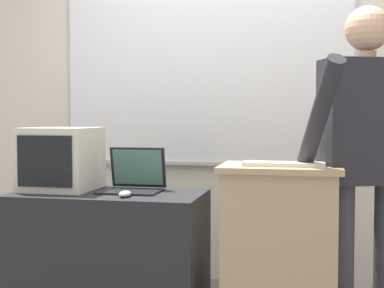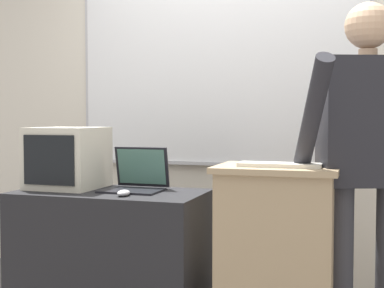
# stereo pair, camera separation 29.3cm
# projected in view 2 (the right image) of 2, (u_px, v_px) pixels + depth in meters

# --- Properties ---
(back_wall) EXTENTS (6.40, 0.17, 2.80)m
(back_wall) POSITION_uv_depth(u_px,v_px,m) (248.00, 86.00, 3.82)
(back_wall) COLOR beige
(back_wall) RESTS_ON ground_plane
(lectern_podium) EXTENTS (0.61, 0.45, 0.94)m
(lectern_podium) POSITION_uv_depth(u_px,v_px,m) (277.00, 257.00, 2.72)
(lectern_podium) COLOR tan
(lectern_podium) RESTS_ON ground_plane
(side_desk) EXTENTS (1.07, 0.56, 0.76)m
(side_desk) POSITION_uv_depth(u_px,v_px,m) (111.00, 257.00, 3.06)
(side_desk) COLOR black
(side_desk) RESTS_ON ground_plane
(person_presenter) EXTENTS (0.63, 0.68, 1.74)m
(person_presenter) POSITION_uv_depth(u_px,v_px,m) (366.00, 150.00, 2.63)
(person_presenter) COLOR #333338
(person_presenter) RESTS_ON ground_plane
(laptop) EXTENTS (0.34, 0.30, 0.25)m
(laptop) POSITION_uv_depth(u_px,v_px,m) (137.00, 177.00, 3.09)
(laptop) COLOR black
(laptop) RESTS_ON side_desk
(wireless_keyboard) EXTENTS (0.41, 0.14, 0.02)m
(wireless_keyboard) POSITION_uv_depth(u_px,v_px,m) (280.00, 165.00, 2.63)
(wireless_keyboard) COLOR beige
(wireless_keyboard) RESTS_ON lectern_podium
(computer_mouse_by_laptop) EXTENTS (0.06, 0.10, 0.03)m
(computer_mouse_by_laptop) POSITION_uv_depth(u_px,v_px,m) (124.00, 193.00, 2.85)
(computer_mouse_by_laptop) COLOR #BCBCC1
(computer_mouse_by_laptop) RESTS_ON side_desk
(crt_monitor) EXTENTS (0.39, 0.41, 0.36)m
(crt_monitor) POSITION_uv_depth(u_px,v_px,m) (68.00, 158.00, 3.18)
(crt_monitor) COLOR beige
(crt_monitor) RESTS_ON side_desk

